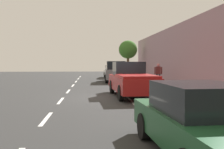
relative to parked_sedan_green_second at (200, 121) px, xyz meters
The scene contains 14 objects.
ground 9.46m from the parked_sedan_green_second, 94.94° to the left, with size 74.73×74.73×0.00m, color #2E2E2E.
sidewalk 9.84m from the parked_sedan_green_second, 73.14° to the left, with size 3.12×46.71×0.12m, color #A9908E.
curb_edge 9.50m from the parked_sedan_green_second, 82.68° to the left, with size 0.16×46.71×0.12m, color gray.
lane_stripe_centre 9.01m from the parked_sedan_green_second, 114.86° to the left, with size 0.14×44.20×0.01m.
lane_stripe_bike_edge 9.43m from the parked_sedan_green_second, 91.60° to the left, with size 0.12×46.71×0.01m, color white.
building_facade 10.62m from the parked_sedan_green_second, 63.63° to the left, with size 0.50×46.71×4.88m, color gray.
parked_sedan_green_second is the anchor object (origin of this frame).
parked_pickup_red_mid 9.61m from the parked_sedan_green_second, 89.94° to the left, with size 2.27×5.41×1.95m.
parked_suv_grey_far 20.21m from the parked_sedan_green_second, 89.94° to the left, with size 2.07×4.75×1.99m.
parked_sedan_white_farthest 26.69m from the parked_sedan_green_second, 89.47° to the left, with size 2.02×4.49×1.52m.
bicycle_at_curb 15.71m from the parked_sedan_green_second, 87.29° to the left, with size 1.55×0.82×0.73m.
cyclist_with_backpack 15.28m from the parked_sedan_green_second, 86.39° to the left, with size 0.53×0.55×1.64m.
street_tree_far_end 28.79m from the parked_sedan_green_second, 85.27° to the left, with size 2.35×2.35×4.52m.
pedestrian_on_phone 15.97m from the parked_sedan_green_second, 78.90° to the left, with size 0.60×0.32×1.68m.
Camera 1 is at (-1.38, -14.63, 1.97)m, focal length 42.69 mm.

